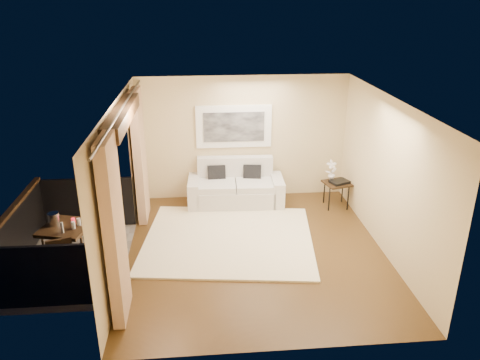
{
  "coord_description": "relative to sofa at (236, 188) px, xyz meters",
  "views": [
    {
      "loc": [
        -0.93,
        -7.2,
        4.29
      ],
      "look_at": [
        -0.21,
        0.81,
        1.05
      ],
      "focal_mm": 35.0,
      "sensor_mm": 36.0,
      "label": 1
    }
  ],
  "objects": [
    {
      "name": "rug",
      "position": [
        -0.27,
        -1.65,
        -0.32
      ],
      "size": [
        3.39,
        3.05,
        0.04
      ],
      "primitive_type": "cube",
      "rotation": [
        0.0,
        0.0,
        -0.13
      ],
      "color": "#FFF3CD",
      "rests_on": "floor"
    },
    {
      "name": "bistro_table",
      "position": [
        -2.9,
        -2.47,
        0.42
      ],
      "size": [
        0.88,
        0.88,
        0.84
      ],
      "rotation": [
        0.0,
        0.0,
        -0.27
      ],
      "color": "#301F10",
      "rests_on": "balcony"
    },
    {
      "name": "artwork",
      "position": [
        -0.0,
        0.37,
        1.28
      ],
      "size": [
        1.62,
        0.07,
        0.92
      ],
      "color": "white",
      "rests_on": "room_shell"
    },
    {
      "name": "sofa",
      "position": [
        0.0,
        0.0,
        0.0
      ],
      "size": [
        2.06,
        0.95,
        0.97
      ],
      "rotation": [
        0.0,
        0.0,
        -0.04
      ],
      "color": "silver",
      "rests_on": "floor"
    },
    {
      "name": "side_table",
      "position": [
        2.13,
        -0.36,
        0.15
      ],
      "size": [
        0.62,
        0.62,
        0.55
      ],
      "rotation": [
        0.0,
        0.0,
        0.25
      ],
      "color": "#301F10",
      "rests_on": "floor"
    },
    {
      "name": "candle",
      "position": [
        -2.81,
        -2.34,
        0.53
      ],
      "size": [
        0.06,
        0.06,
        0.07
      ],
      "primitive_type": "cylinder",
      "color": "red",
      "rests_on": "bistro_table"
    },
    {
      "name": "ice_bucket",
      "position": [
        -3.09,
        -2.39,
        0.6
      ],
      "size": [
        0.18,
        0.18,
        0.2
      ],
      "primitive_type": "cylinder",
      "color": "silver",
      "rests_on": "bistro_table"
    },
    {
      "name": "vase",
      "position": [
        -2.89,
        -2.7,
        0.59
      ],
      "size": [
        0.04,
        0.04,
        0.18
      ],
      "primitive_type": "cylinder",
      "color": "white",
      "rests_on": "bistro_table"
    },
    {
      "name": "curtains",
      "position": [
        -1.91,
        -2.09,
        0.99
      ],
      "size": [
        0.16,
        4.8,
        2.64
      ],
      "color": "tan",
      "rests_on": "ground"
    },
    {
      "name": "glass_b",
      "position": [
        -2.7,
        -2.46,
        0.56
      ],
      "size": [
        0.06,
        0.06,
        0.12
      ],
      "primitive_type": "cylinder",
      "color": "silver",
      "rests_on": "bistro_table"
    },
    {
      "name": "floor",
      "position": [
        0.2,
        -2.09,
        -0.34
      ],
      "size": [
        5.0,
        5.0,
        0.0
      ],
      "primitive_type": "plane",
      "color": "#513718",
      "rests_on": "ground"
    },
    {
      "name": "glass_a",
      "position": [
        -2.76,
        -2.57,
        0.56
      ],
      "size": [
        0.06,
        0.06,
        0.12
      ],
      "primitive_type": "cylinder",
      "color": "white",
      "rests_on": "bistro_table"
    },
    {
      "name": "balcony_chair_far",
      "position": [
        -2.54,
        -1.23,
        0.29
      ],
      "size": [
        0.49,
        0.5,
        1.08
      ],
      "rotation": [
        0.0,
        0.0,
        3.2
      ],
      "color": "#301F10",
      "rests_on": "balcony"
    },
    {
      "name": "room_shell",
      "position": [
        -1.93,
        -2.09,
        2.18
      ],
      "size": [
        5.0,
        6.4,
        5.0
      ],
      "color": "white",
      "rests_on": "ground"
    },
    {
      "name": "orchid",
      "position": [
        2.02,
        -0.25,
        0.43
      ],
      "size": [
        0.27,
        0.21,
        0.46
      ],
      "primitive_type": "imported",
      "rotation": [
        0.0,
        0.0,
        0.22
      ],
      "color": "white",
      "rests_on": "side_table"
    },
    {
      "name": "balcony",
      "position": [
        -3.11,
        -2.09,
        -0.17
      ],
      "size": [
        1.81,
        2.6,
        1.17
      ],
      "color": "#605B56",
      "rests_on": "ground"
    },
    {
      "name": "tray",
      "position": [
        2.17,
        -0.39,
        0.23
      ],
      "size": [
        0.46,
        0.4,
        0.05
      ],
      "primitive_type": "cube",
      "rotation": [
        0.0,
        0.0,
        0.39
      ],
      "color": "black",
      "rests_on": "side_table"
    },
    {
      "name": "balcony_chair_near",
      "position": [
        -2.87,
        -3.01,
        0.15
      ],
      "size": [
        0.48,
        0.48,
        0.86
      ],
      "rotation": [
        0.0,
        0.0,
        0.34
      ],
      "color": "#301F10",
      "rests_on": "balcony"
    }
  ]
}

